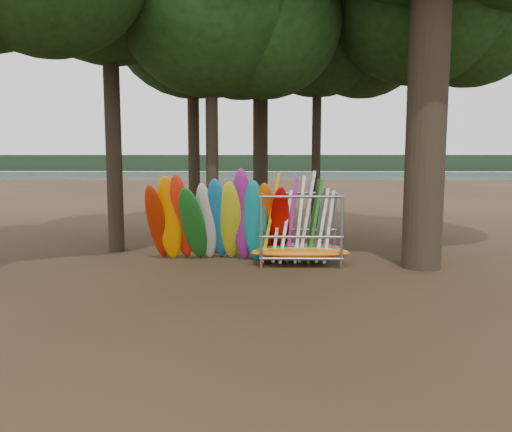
{
  "coord_description": "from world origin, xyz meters",
  "views": [
    {
      "loc": [
        0.39,
        -14.44,
        3.26
      ],
      "look_at": [
        0.02,
        1.5,
        1.4
      ],
      "focal_mm": 35.0,
      "sensor_mm": 36.0,
      "label": 1
    }
  ],
  "objects": [
    {
      "name": "oak_1",
      "position": [
        -2.64,
        6.1,
        9.04
      ],
      "size": [
        7.84,
        7.84,
        12.47
      ],
      "color": "black",
      "rests_on": "ground"
    },
    {
      "name": "storage_rack",
      "position": [
        1.39,
        0.82,
        1.02
      ],
      "size": [
        3.01,
        1.58,
        2.89
      ],
      "color": "slate",
      "rests_on": "ground"
    },
    {
      "name": "ground",
      "position": [
        0.0,
        0.0,
        0.0
      ],
      "size": [
        120.0,
        120.0,
        0.0
      ],
      "primitive_type": "plane",
      "color": "#47331E",
      "rests_on": "ground"
    },
    {
      "name": "oak_3",
      "position": [
        2.45,
        6.94,
        9.28
      ],
      "size": [
        8.05,
        8.05,
        12.79
      ],
      "color": "black",
      "rests_on": "ground"
    },
    {
      "name": "lake",
      "position": [
        0.0,
        60.0,
        0.0
      ],
      "size": [
        160.0,
        160.0,
        0.0
      ],
      "primitive_type": "plane",
      "color": "gray",
      "rests_on": "ground"
    },
    {
      "name": "kayak_row",
      "position": [
        -1.17,
        0.95,
        1.31
      ],
      "size": [
        4.48,
        2.17,
        3.1
      ],
      "color": "#AD2306",
      "rests_on": "ground"
    },
    {
      "name": "far_shore",
      "position": [
        0.0,
        110.0,
        2.0
      ],
      "size": [
        160.0,
        4.0,
        4.0
      ],
      "primitive_type": "cube",
      "color": "black",
      "rests_on": "ground"
    }
  ]
}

